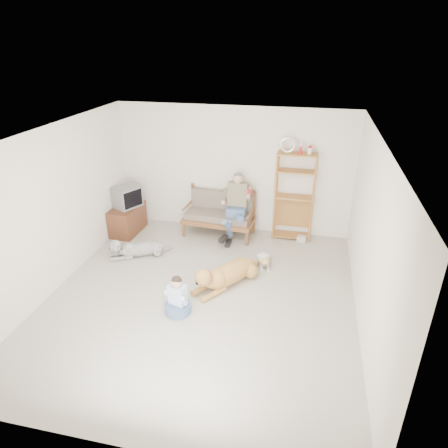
% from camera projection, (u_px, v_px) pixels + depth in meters
% --- Properties ---
extents(floor, '(5.50, 5.50, 0.00)m').
position_uv_depth(floor, '(201.00, 298.00, 6.65)').
color(floor, beige).
rests_on(floor, ground).
extents(ceiling, '(5.50, 5.50, 0.00)m').
position_uv_depth(ceiling, '(196.00, 137.00, 5.49)').
color(ceiling, white).
rests_on(ceiling, ground).
extents(wall_back, '(5.00, 0.00, 5.00)m').
position_uv_depth(wall_back, '(234.00, 170.00, 8.49)').
color(wall_back, silver).
rests_on(wall_back, ground).
extents(wall_front, '(5.00, 0.00, 5.00)m').
position_uv_depth(wall_front, '(118.00, 353.00, 3.65)').
color(wall_front, silver).
rests_on(wall_front, ground).
extents(wall_left, '(0.00, 5.50, 5.50)m').
position_uv_depth(wall_left, '(52.00, 211.00, 6.55)').
color(wall_left, silver).
rests_on(wall_left, ground).
extents(wall_right, '(0.00, 5.50, 5.50)m').
position_uv_depth(wall_right, '(371.00, 242.00, 5.59)').
color(wall_right, silver).
rests_on(wall_right, ground).
extents(loveseat, '(1.55, 0.81, 0.95)m').
position_uv_depth(loveseat, '(219.00, 213.00, 8.61)').
color(loveseat, brown).
rests_on(loveseat, ground).
extents(man, '(0.54, 0.78, 1.26)m').
position_uv_depth(man, '(234.00, 211.00, 8.25)').
color(man, slate).
rests_on(man, loveseat).
extents(etagere, '(0.83, 0.36, 2.16)m').
position_uv_depth(etagere, '(294.00, 196.00, 8.23)').
color(etagere, '#A07132').
rests_on(etagere, ground).
extents(book_stack, '(0.22, 0.18, 0.12)m').
position_uv_depth(book_stack, '(302.00, 239.00, 8.44)').
color(book_stack, beige).
rests_on(book_stack, ground).
extents(tv_stand, '(0.55, 0.93, 0.60)m').
position_uv_depth(tv_stand, '(127.00, 219.00, 8.75)').
color(tv_stand, brown).
rests_on(tv_stand, ground).
extents(crt_tv, '(0.63, 0.68, 0.45)m').
position_uv_depth(crt_tv, '(127.00, 197.00, 8.55)').
color(crt_tv, slate).
rests_on(crt_tv, tv_stand).
extents(wall_outlet, '(0.12, 0.02, 0.08)m').
position_uv_depth(wall_outlet, '(180.00, 211.00, 9.17)').
color(wall_outlet, white).
rests_on(wall_outlet, ground).
extents(golden_retriever, '(1.05, 1.47, 0.51)m').
position_uv_depth(golden_retriever, '(225.00, 275.00, 6.92)').
color(golden_retriever, '#C69045').
rests_on(golden_retriever, ground).
extents(shaggy_dog, '(1.19, 0.75, 0.40)m').
position_uv_depth(shaggy_dog, '(136.00, 249.00, 7.85)').
color(shaggy_dog, silver).
rests_on(shaggy_dog, ground).
extents(terrier, '(0.29, 0.68, 0.26)m').
position_uv_depth(terrier, '(264.00, 260.00, 7.54)').
color(terrier, white).
rests_on(terrier, ground).
extents(child, '(0.42, 0.42, 0.66)m').
position_uv_depth(child, '(178.00, 299.00, 6.22)').
color(child, slate).
rests_on(child, ground).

